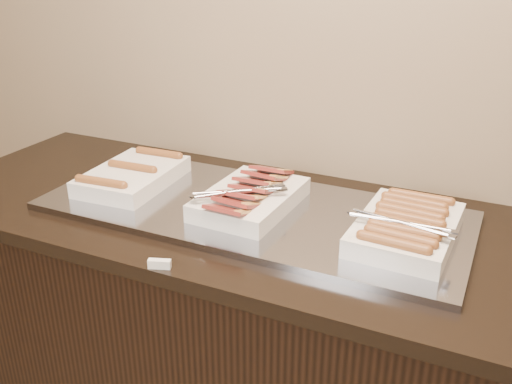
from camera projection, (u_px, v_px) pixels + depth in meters
counter at (254, 342)px, 1.80m from camera, size 2.06×0.76×0.90m
warming_tray at (252, 211)px, 1.62m from camera, size 1.20×0.50×0.02m
dish_left at (133, 176)px, 1.76m from camera, size 0.24×0.35×0.07m
dish_center at (250, 197)px, 1.60m from camera, size 0.25×0.36×0.09m
dish_right at (406, 227)px, 1.43m from camera, size 0.26×0.36×0.08m
label_holder at (160, 264)px, 1.35m from camera, size 0.06×0.03×0.02m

